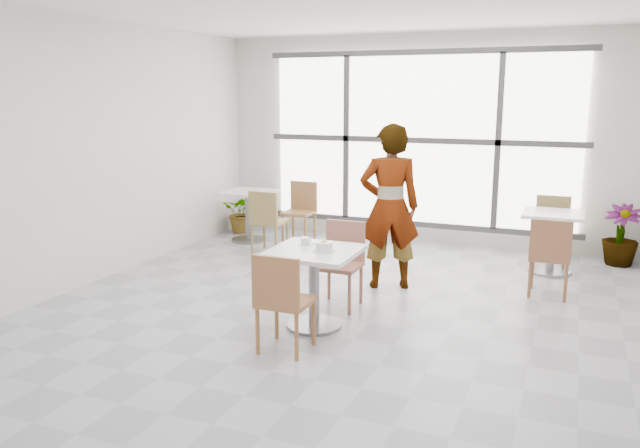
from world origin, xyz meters
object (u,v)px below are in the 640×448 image
at_px(main_table, 314,273).
at_px(bg_chair_right_far, 552,225).
at_px(chair_near, 282,297).
at_px(coffee_cup, 305,241).
at_px(plant_right, 621,235).
at_px(oatmeal_bowl, 324,246).
at_px(bg_chair_left_near, 267,218).
at_px(person, 390,207).
at_px(bg_table_left, 248,209).
at_px(bg_chair_right_near, 550,252).
at_px(bg_chair_left_far, 301,207).
at_px(plant_left, 243,212).
at_px(bg_table_right, 552,234).
at_px(chair_far, 342,258).

bearing_deg(main_table, bg_chair_right_far, 58.92).
height_order(chair_near, coffee_cup, chair_near).
bearing_deg(plant_right, oatmeal_bowl, -127.42).
bearing_deg(bg_chair_left_near, person, 157.25).
xyz_separation_m(chair_near, bg_table_left, (-2.25, 3.53, -0.01)).
bearing_deg(bg_table_left, bg_chair_right_near, -14.63).
height_order(main_table, bg_chair_left_far, bg_chair_left_far).
bearing_deg(plant_left, person, -32.64).
relative_size(bg_table_left, plant_left, 1.15).
xyz_separation_m(bg_chair_left_far, plant_right, (4.33, 0.27, -0.11)).
relative_size(coffee_cup, plant_right, 0.20).
relative_size(oatmeal_bowl, bg_table_right, 0.28).
xyz_separation_m(bg_table_left, bg_chair_left_near, (0.60, -0.58, 0.01)).
xyz_separation_m(main_table, chair_far, (0.01, 0.71, -0.02)).
height_order(bg_table_left, bg_table_right, same).
height_order(bg_chair_left_far, bg_chair_right_near, same).
height_order(main_table, bg_table_right, same).
bearing_deg(bg_chair_right_near, chair_near, 50.40).
distance_m(bg_chair_left_near, bg_chair_right_far, 3.73).
distance_m(coffee_cup, bg_table_left, 3.44).
bearing_deg(bg_table_right, bg_chair_left_near, -172.24).
distance_m(chair_far, person, 0.91).
distance_m(main_table, chair_near, 0.66).
bearing_deg(plant_left, bg_chair_right_far, -1.47).
relative_size(chair_far, bg_table_left, 1.16).
relative_size(chair_near, bg_chair_right_near, 1.00).
bearing_deg(bg_chair_left_far, oatmeal_bowl, -62.59).
distance_m(bg_table_left, bg_chair_left_near, 0.83).
distance_m(chair_near, bg_chair_left_far, 4.17).
bearing_deg(bg_table_left, main_table, -51.71).
distance_m(chair_far, bg_chair_right_far, 3.17).
height_order(coffee_cup, plant_right, coffee_cup).
xyz_separation_m(main_table, bg_table_left, (-2.27, 2.87, -0.04)).
distance_m(main_table, plant_right, 4.45).
bearing_deg(chair_near, person, -98.15).
xyz_separation_m(coffee_cup, bg_table_left, (-2.11, 2.71, -0.29)).
height_order(bg_chair_right_far, plant_right, bg_chair_right_far).
distance_m(main_table, coffee_cup, 0.34).
xyz_separation_m(coffee_cup, plant_left, (-2.47, 3.18, -0.45)).
distance_m(chair_far, bg_chair_left_near, 2.30).
bearing_deg(chair_near, bg_chair_right_far, -116.73).
height_order(oatmeal_bowl, plant_left, oatmeal_bowl).
bearing_deg(main_table, person, 78.79).
bearing_deg(bg_chair_left_far, chair_near, -68.18).
xyz_separation_m(bg_chair_right_near, bg_chair_right_far, (-0.04, 1.47, 0.00)).
xyz_separation_m(person, plant_right, (2.48, 2.01, -0.53)).
bearing_deg(person, plant_left, -55.96).
relative_size(coffee_cup, plant_left, 0.24).
xyz_separation_m(oatmeal_bowl, coffee_cup, (-0.26, 0.16, -0.01)).
relative_size(person, bg_table_left, 2.46).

